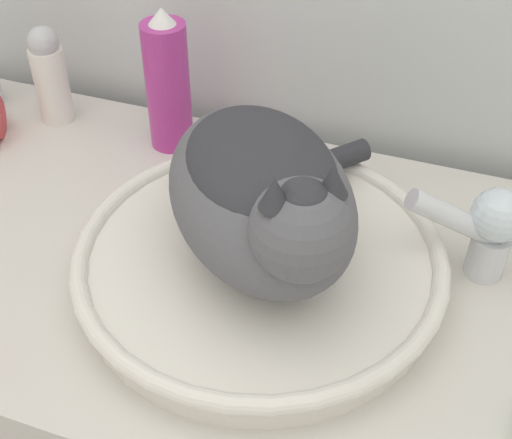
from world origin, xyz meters
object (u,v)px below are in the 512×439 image
cat (265,192)px  faucet (488,227)px  spray_bottle_trigger (168,84)px  deodorant_stick (50,75)px

cat → faucet: bearing=75.5°
cat → faucet: 0.25m
spray_bottle_trigger → faucet: bearing=-15.7°
faucet → spray_bottle_trigger: bearing=-38.0°
cat → deodorant_stick: cat is taller
faucet → deodorant_stick: bearing=-33.5°
deodorant_stick → spray_bottle_trigger: size_ratio=0.72×
cat → deodorant_stick: (-0.40, 0.22, -0.06)m
deodorant_stick → spray_bottle_trigger: spray_bottle_trigger is taller
cat → faucet: size_ratio=2.84×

